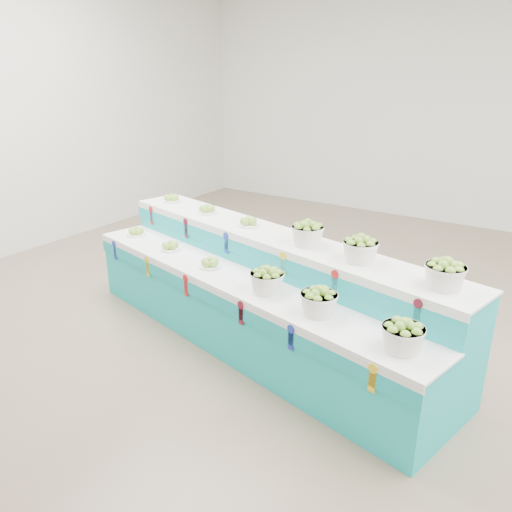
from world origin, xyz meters
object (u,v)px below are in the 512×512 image
object	(u,v)px
display_stand	(256,292)
plate_upper_mid	(207,209)
basket_upper_right	(445,274)
basket_lower_left	(267,280)

from	to	relation	value
display_stand	plate_upper_mid	size ratio (longest dim) A/B	19.03
plate_upper_mid	basket_upper_right	xyz separation A→B (m)	(2.64, -0.61, 0.06)
plate_upper_mid	basket_upper_right	bearing A→B (deg)	-13.05
plate_upper_mid	basket_lower_left	bearing A→B (deg)	-32.35
display_stand	basket_lower_left	world-z (taller)	display_stand
basket_lower_left	plate_upper_mid	size ratio (longest dim) A/B	1.37
basket_upper_right	plate_upper_mid	bearing A→B (deg)	166.95
display_stand	plate_upper_mid	distance (m)	1.19
display_stand	basket_lower_left	distance (m)	0.57
basket_lower_left	plate_upper_mid	bearing A→B (deg)	147.65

